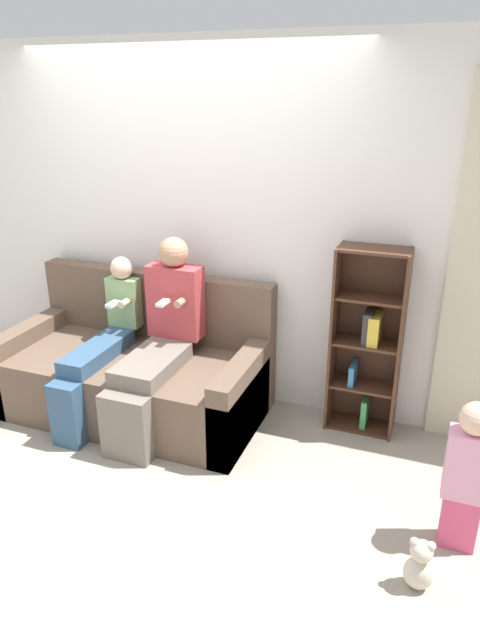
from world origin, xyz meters
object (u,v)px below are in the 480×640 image
(bookshelf, at_px, (367,342))
(teddy_bear, at_px, (419,565))
(couch, at_px, (136,372))
(adult_seated, at_px, (159,337))
(toddler_standing, at_px, (467,474))
(child_seated, at_px, (100,345))

(bookshelf, relative_size, teddy_bear, 4.54)
(couch, bearing_deg, teddy_bear, -25.22)
(bookshelf, bearing_deg, adult_seated, -161.39)
(bookshelf, height_order, teddy_bear, bookshelf)
(couch, relative_size, toddler_standing, 2.24)
(couch, relative_size, adult_seated, 1.46)
(adult_seated, height_order, child_seated, adult_seated)
(toddler_standing, xyz_separation_m, teddy_bear, (-0.17, -0.37, -0.30))
(teddy_bear, bearing_deg, child_seated, 159.82)
(adult_seated, xyz_separation_m, toddler_standing, (1.99, -0.53, -0.22))
(teddy_bear, bearing_deg, adult_seated, 153.80)
(couch, relative_size, bookshelf, 1.45)
(adult_seated, height_order, bookshelf, bookshelf)
(child_seated, xyz_separation_m, teddy_bear, (2.27, -0.84, -0.41))
(bookshelf, bearing_deg, teddy_bear, -69.74)
(toddler_standing, xyz_separation_m, bookshelf, (-0.66, 0.97, 0.20))
(couch, xyz_separation_m, toddler_standing, (2.25, -0.61, 0.14))
(bookshelf, bearing_deg, toddler_standing, -55.78)
(bookshelf, bearing_deg, child_seated, -163.90)
(child_seated, xyz_separation_m, bookshelf, (1.77, 0.51, 0.09))
(adult_seated, distance_m, teddy_bear, 2.10)
(child_seated, bearing_deg, adult_seated, 8.22)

